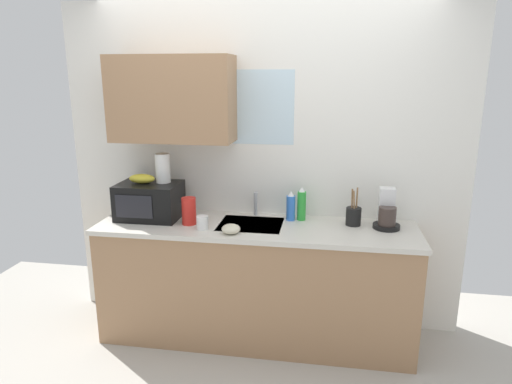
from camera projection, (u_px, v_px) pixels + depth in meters
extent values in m
cube|color=white|center=(263.00, 169.00, 3.52)|extent=(3.10, 0.10, 2.50)
cube|color=#9E7551|center=(172.00, 99.00, 3.29)|extent=(0.91, 0.32, 0.62)
cube|color=silver|center=(257.00, 107.00, 3.37)|extent=(0.56, 0.02, 0.55)
cube|color=#9E7551|center=(256.00, 284.00, 3.39)|extent=(2.30, 0.60, 0.86)
cube|color=beige|center=(256.00, 227.00, 3.28)|extent=(2.33, 0.63, 0.03)
cube|color=#9EA0A5|center=(251.00, 233.00, 3.32)|extent=(0.46, 0.38, 0.14)
cylinder|color=#B2B5BA|center=(256.00, 204.00, 3.49)|extent=(0.03, 0.03, 0.18)
cube|color=black|center=(150.00, 201.00, 3.42)|extent=(0.46, 0.34, 0.27)
cube|color=black|center=(134.00, 207.00, 3.26)|extent=(0.28, 0.01, 0.17)
ellipsoid|color=gold|center=(142.00, 179.00, 3.38)|extent=(0.20, 0.11, 0.07)
cylinder|color=white|center=(163.00, 168.00, 3.39)|extent=(0.11, 0.11, 0.22)
cylinder|color=black|center=(386.00, 226.00, 3.21)|extent=(0.19, 0.19, 0.03)
cylinder|color=#3F332D|center=(387.00, 216.00, 3.18)|extent=(0.12, 0.12, 0.13)
cube|color=silver|center=(386.00, 205.00, 3.24)|extent=(0.11, 0.09, 0.26)
cylinder|color=blue|center=(291.00, 208.00, 3.37)|extent=(0.07, 0.07, 0.19)
cone|color=white|center=(291.00, 194.00, 3.34)|extent=(0.05, 0.05, 0.04)
cylinder|color=green|center=(302.00, 206.00, 3.37)|extent=(0.07, 0.07, 0.22)
cone|color=white|center=(302.00, 189.00, 3.34)|extent=(0.05, 0.05, 0.04)
cylinder|color=red|center=(189.00, 211.00, 3.28)|extent=(0.10, 0.10, 0.20)
cylinder|color=white|center=(202.00, 222.00, 3.19)|extent=(0.08, 0.08, 0.09)
cylinder|color=black|center=(353.00, 216.00, 3.27)|extent=(0.11, 0.11, 0.13)
cylinder|color=olive|center=(352.00, 204.00, 3.25)|extent=(0.02, 0.01, 0.23)
cylinder|color=olive|center=(357.00, 204.00, 3.25)|extent=(0.01, 0.03, 0.24)
cylinder|color=olive|center=(354.00, 206.00, 3.23)|extent=(0.03, 0.01, 0.22)
ellipsoid|color=beige|center=(231.00, 229.00, 3.10)|extent=(0.13, 0.13, 0.06)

